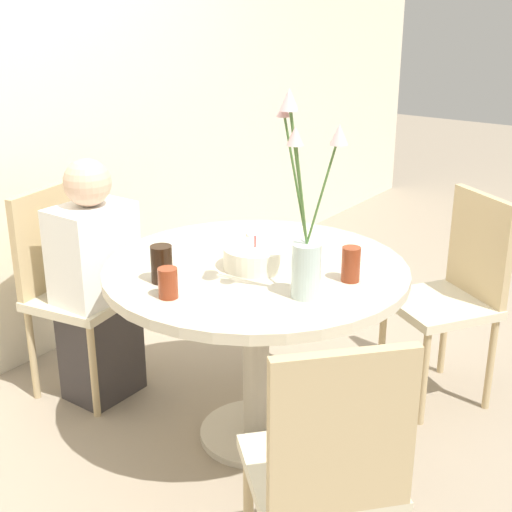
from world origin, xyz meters
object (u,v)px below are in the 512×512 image
Objects in this scene: drink_glass_2 at (168,283)px; chair_left_flank at (328,466)px; person_guest at (96,290)px; chair_near_front at (456,286)px; flower_vase at (305,223)px; drink_glass_0 at (351,264)px; drink_glass_1 at (162,264)px; side_plate at (269,234)px; birthday_cake at (255,257)px; chair_far_back at (67,279)px.

chair_left_flank is at bearing -105.84° from drink_glass_2.
chair_near_front is at bearing -54.36° from person_guest.
flower_vase reaches higher than drink_glass_0.
flower_vase is 1.19m from person_guest.
drink_glass_1 is at bearing -88.92° from chair_near_front.
person_guest is at bearing 127.64° from side_plate.
birthday_cake is 0.36m from drink_glass_1.
drink_glass_2 is (-0.26, 0.38, -0.22)m from flower_vase.
chair_far_back and chair_left_flank have the same top height.
flower_vase is at bearing -69.16° from chair_near_front.
drink_glass_1 is 1.28× the size of drink_glass_2.
side_plate is at bearing -66.72° from chair_far_back.
birthday_cake is at bearing -89.17° from chair_near_front.
birthday_cake is 1.88× the size of drink_glass_0.
chair_far_back is 1.72m from chair_near_front.
chair_far_back is at bearing 77.25° from drink_glass_1.
birthday_cake is 0.34× the size of flower_vase.
chair_far_back is 1.32× the size of flower_vase.
side_plate is at bearing -113.24° from chair_near_front.
flower_vase is (0.00, -1.23, 0.49)m from chair_far_back.
drink_glass_2 is (-1.20, 0.58, 0.28)m from chair_near_front.
chair_near_front is 0.98m from birthday_cake.
chair_near_front is at bearing -32.11° from birthday_cake.
drink_glass_1 is at bearing -67.04° from chair_left_flank.
chair_near_front is 7.35× the size of drink_glass_0.
person_guest is (0.50, 1.46, -0.02)m from chair_left_flank.
chair_near_front is at bearing -12.11° from flower_vase.
side_plate is at bearing -52.36° from person_guest.
person_guest reaches higher than side_plate.
chair_left_flank reaches higher than side_plate.
person_guest is at bearing 98.41° from birthday_cake.
chair_left_flank is (-0.48, -1.62, 0.00)m from chair_far_back.
birthday_cake is 1.25× the size of side_plate.
side_plate is at bearing 7.83° from drink_glass_2.
chair_far_back is 1.69m from chair_left_flank.
chair_near_front is 1.36m from drink_glass_2.
person_guest is at bearing -66.66° from chair_left_flank.
flower_vase is 0.64× the size of person_guest.
chair_left_flank is 1.32× the size of flower_vase.
side_plate is 1.82× the size of drink_glass_2.
drink_glass_2 is at bearing -112.20° from person_guest.
person_guest is (0.02, 1.08, -0.51)m from flower_vase.
chair_left_flank is at bearing -49.67° from chair_near_front.
birthday_cake is 0.22× the size of person_guest.
chair_near_front is 4.87× the size of side_plate.
drink_glass_2 is at bearing 124.77° from flower_vase.
chair_near_front is 1.08m from flower_vase.
drink_glass_1 is 0.69m from person_guest.
chair_left_flank is 0.97m from drink_glass_1.
chair_near_front is 0.78m from drink_glass_0.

